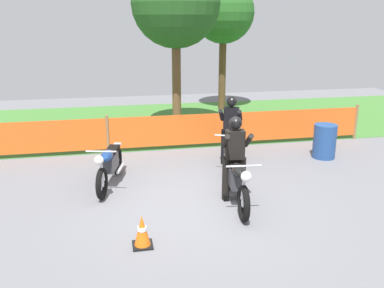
# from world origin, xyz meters

# --- Properties ---
(ground) EXTENTS (24.00, 24.00, 0.02)m
(ground) POSITION_xyz_m (0.00, 0.00, -0.01)
(ground) COLOR slate
(grass_verge) EXTENTS (24.00, 6.40, 0.01)m
(grass_verge) POSITION_xyz_m (0.00, 6.61, 0.01)
(grass_verge) COLOR #427A33
(grass_verge) RESTS_ON ground
(barrier_fence) EXTENTS (11.01, 0.08, 1.05)m
(barrier_fence) POSITION_xyz_m (0.00, 3.40, 0.54)
(barrier_fence) COLOR olive
(barrier_fence) RESTS_ON ground
(tree_leftmost) EXTENTS (2.70, 2.70, 5.28)m
(tree_leftmost) POSITION_xyz_m (0.39, 5.54, 3.90)
(tree_leftmost) COLOR brown
(tree_leftmost) RESTS_ON ground
(tree_near_left) EXTENTS (2.33, 2.33, 4.88)m
(tree_near_left) POSITION_xyz_m (2.66, 8.34, 3.68)
(tree_near_left) COLOR brown
(tree_near_left) RESTS_ON ground
(motorcycle_lead) EXTENTS (0.76, 2.04, 0.98)m
(motorcycle_lead) POSITION_xyz_m (-1.79, 1.11, 0.48)
(motorcycle_lead) COLOR black
(motorcycle_lead) RESTS_ON ground
(motorcycle_trailing) EXTENTS (0.63, 2.14, 1.01)m
(motorcycle_trailing) POSITION_xyz_m (0.59, -0.30, 0.49)
(motorcycle_trailing) COLOR black
(motorcycle_trailing) RESTS_ON ground
(motorcycle_third) EXTENTS (0.92, 1.89, 0.94)m
(motorcycle_third) POSITION_xyz_m (1.08, 1.81, 0.46)
(motorcycle_third) COLOR black
(motorcycle_third) RESTS_ON ground
(rider_trailing) EXTENTS (0.59, 0.71, 1.69)m
(rider_trailing) POSITION_xyz_m (0.61, -0.07, 0.95)
(rider_trailing) COLOR black
(rider_trailing) RESTS_ON ground
(rider_third) EXTENTS (0.68, 0.78, 1.69)m
(rider_third) POSITION_xyz_m (1.16, 2.01, 0.95)
(rider_third) COLOR black
(rider_third) RESTS_ON ground
(traffic_cone) EXTENTS (0.32, 0.32, 0.53)m
(traffic_cone) POSITION_xyz_m (-1.33, -1.54, 0.26)
(traffic_cone) COLOR black
(traffic_cone) RESTS_ON ground
(spare_drum) EXTENTS (0.58, 0.58, 0.88)m
(spare_drum) POSITION_xyz_m (3.67, 1.95, 0.44)
(spare_drum) COLOR navy
(spare_drum) RESTS_ON ground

